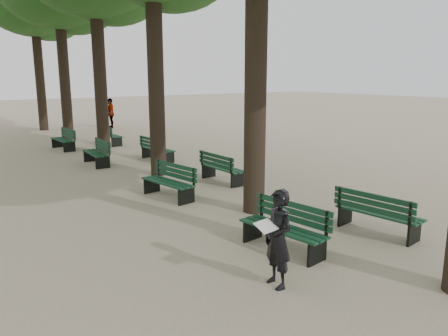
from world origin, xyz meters
TOP-DOWN VIEW (x-y plane):
  - ground at (0.00, 0.00)m, footprint 120.00×120.00m
  - bench_left_0 at (0.37, 0.77)m, footprint 0.79×1.86m
  - bench_left_1 at (0.37, 5.27)m, footprint 0.81×1.86m
  - bench_left_2 at (0.37, 10.81)m, footprint 0.68×1.83m
  - bench_left_3 at (0.37, 15.02)m, footprint 0.65×1.82m
  - bench_right_0 at (2.63, 0.29)m, footprint 0.77×1.85m
  - bench_right_1 at (2.63, 5.88)m, footprint 0.58×1.80m
  - bench_right_2 at (2.63, 10.26)m, footprint 0.68×1.83m
  - bench_right_3 at (2.63, 15.17)m, footprint 0.60×1.81m
  - man_with_map at (-0.68, -0.21)m, footprint 0.63×0.67m
  - pedestrian_c at (5.25, 21.67)m, footprint 0.66×1.16m

SIDE VIEW (x-z plane):
  - ground at x=0.00m, z-range 0.00..0.00m
  - bench_left_0 at x=0.37m, z-range -0.19..0.73m
  - bench_left_1 at x=0.37m, z-range -0.19..0.73m
  - bench_left_2 at x=0.37m, z-range -0.19..0.73m
  - bench_left_3 at x=0.37m, z-range -0.19..0.73m
  - bench_right_0 at x=2.63m, z-range -0.19..0.73m
  - bench_right_1 at x=2.63m, z-range -0.19..0.73m
  - bench_right_2 at x=2.63m, z-range -0.19..0.73m
  - bench_right_3 at x=2.63m, z-range -0.19..0.73m
  - man_with_map at x=-0.68m, z-range 0.00..1.58m
  - pedestrian_c at x=5.25m, z-range 0.00..1.87m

